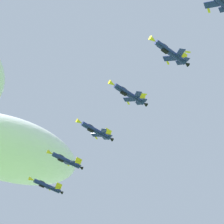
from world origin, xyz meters
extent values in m
ellipsoid|color=white|center=(0.33, 153.28, 147.26)|extent=(84.96, 43.91, 34.37)
cube|color=navy|center=(37.20, 15.76, 93.27)|extent=(3.81, 4.05, 2.37)
cube|color=yellow|center=(37.93, 17.74, 94.37)|extent=(1.61, 1.48, 0.50)
cube|color=navy|center=(40.71, 15.50, 92.77)|extent=(2.50, 2.57, 1.29)
cylinder|color=navy|center=(34.60, 33.56, 93.56)|extent=(12.10, 4.10, 1.70)
cube|color=#141947|center=(34.55, 33.80, 93.16)|extent=(10.16, 3.45, 1.11)
cone|color=yellow|center=(27.60, 32.11, 93.56)|extent=(2.67, 2.02, 1.56)
cone|color=black|center=(41.21, 34.93, 93.56)|extent=(1.84, 1.66, 1.36)
ellipsoid|color=#192333|center=(32.09, 32.69, 94.10)|extent=(3.44, 2.14, 1.52)
cube|color=black|center=(32.40, 33.55, 92.88)|extent=(2.43, 1.80, 1.30)
cube|color=navy|center=(36.72, 31.80, 92.09)|extent=(2.85, 4.04, 2.42)
cube|color=yellow|center=(38.17, 30.29, 90.96)|extent=(1.70, 1.03, 0.50)
cube|color=navy|center=(35.83, 36.11, 94.89)|extent=(3.79, 4.02, 2.42)
cube|color=yellow|center=(36.56, 38.07, 96.02)|extent=(1.61, 1.48, 0.50)
cube|color=navy|center=(39.86, 33.33, 92.74)|extent=(2.02, 2.21, 1.32)
cube|color=navy|center=(39.33, 35.85, 94.38)|extent=(2.49, 2.56, 1.32)
cube|color=yellow|center=(39.50, 33.58, 95.09)|extent=(2.86, 2.06, 2.30)
cylinder|color=navy|center=(29.68, 52.41, 92.58)|extent=(12.10, 4.10, 1.70)
cube|color=#141947|center=(29.64, 52.62, 92.17)|extent=(10.17, 3.48, 1.03)
cone|color=yellow|center=(22.68, 50.96, 92.58)|extent=(2.67, 2.02, 1.56)
cone|color=black|center=(36.29, 53.78, 92.58)|extent=(1.84, 1.66, 1.36)
ellipsoid|color=#192333|center=(27.16, 51.58, 93.15)|extent=(3.44, 2.11, 1.49)
cube|color=black|center=(27.49, 52.34, 91.87)|extent=(2.43, 1.78, 1.26)
cube|color=navy|center=(31.82, 50.54, 91.29)|extent=(2.89, 4.18, 2.15)
cube|color=yellow|center=(33.29, 48.95, 90.30)|extent=(1.70, 1.03, 0.47)
cube|color=navy|center=(30.89, 55.05, 93.73)|extent=(3.89, 4.14, 2.15)
cube|color=yellow|center=(31.60, 57.09, 94.72)|extent=(1.62, 1.49, 0.47)
cube|color=navy|center=(34.95, 52.12, 91.87)|extent=(2.03, 2.29, 1.17)
cube|color=navy|center=(34.40, 54.76, 93.30)|extent=(2.53, 2.62, 1.17)
cube|color=yellow|center=(34.55, 52.55, 94.18)|extent=(2.83, 1.89, 2.39)
cylinder|color=navy|center=(25.79, 71.97, 92.49)|extent=(12.10, 4.10, 1.70)
cube|color=#141947|center=(25.75, 72.17, 92.07)|extent=(10.17, 3.49, 0.99)
cone|color=yellow|center=(18.79, 70.52, 92.49)|extent=(2.67, 2.02, 1.56)
cone|color=black|center=(32.40, 73.34, 92.49)|extent=(1.84, 1.66, 1.36)
ellipsoid|color=#192333|center=(23.27, 71.16, 93.07)|extent=(3.43, 2.09, 1.47)
cube|color=black|center=(23.61, 71.88, 91.77)|extent=(2.43, 1.77, 1.23)
cube|color=navy|center=(27.94, 70.05, 91.28)|extent=(2.91, 4.25, 2.01)
cube|color=yellow|center=(29.42, 68.43, 90.37)|extent=(1.70, 1.03, 0.46)
cube|color=navy|center=(26.99, 74.66, 93.55)|extent=(3.93, 4.19, 2.01)
cube|color=yellow|center=(27.70, 76.73, 94.47)|extent=(1.62, 1.49, 0.46)
cube|color=navy|center=(31.07, 71.66, 91.83)|extent=(2.04, 2.32, 1.10)
cube|color=navy|center=(30.51, 74.35, 93.16)|extent=(2.55, 2.65, 1.10)
cube|color=yellow|center=(30.65, 72.17, 94.12)|extent=(2.81, 1.81, 2.43)
cylinder|color=navy|center=(20.82, 89.91, 91.31)|extent=(12.10, 4.10, 1.70)
cube|color=#141947|center=(20.77, 90.16, 90.91)|extent=(10.16, 3.45, 1.11)
cone|color=yellow|center=(13.82, 88.46, 91.31)|extent=(2.67, 2.02, 1.56)
cone|color=black|center=(27.43, 91.28, 91.31)|extent=(1.84, 1.66, 1.36)
ellipsoid|color=#192333|center=(18.30, 89.04, 91.85)|extent=(3.44, 2.13, 1.52)
cube|color=black|center=(18.62, 89.90, 90.63)|extent=(2.43, 1.80, 1.30)
cube|color=navy|center=(22.94, 88.14, 89.84)|extent=(2.85, 4.04, 2.41)
cube|color=yellow|center=(24.39, 86.63, 88.72)|extent=(1.70, 1.03, 0.50)
cube|color=navy|center=(22.04, 92.47, 92.63)|extent=(3.80, 4.03, 2.41)
cube|color=yellow|center=(22.78, 94.43, 93.75)|extent=(1.61, 1.48, 0.50)
cube|color=navy|center=(26.08, 89.68, 90.50)|extent=(2.02, 2.22, 1.31)
cube|color=navy|center=(25.55, 92.21, 92.12)|extent=(2.49, 2.56, 1.31)
cube|color=yellow|center=(25.72, 89.94, 92.84)|extent=(2.86, 2.05, 2.31)
cylinder|color=navy|center=(18.70, 107.73, 91.31)|extent=(12.10, 4.10, 1.70)
cube|color=#141947|center=(18.65, 107.97, 90.91)|extent=(10.16, 3.46, 1.09)
cone|color=yellow|center=(11.70, 106.28, 91.31)|extent=(2.67, 2.02, 1.56)
cone|color=black|center=(25.31, 109.10, 91.31)|extent=(1.84, 1.66, 1.36)
ellipsoid|color=#192333|center=(16.18, 106.88, 91.86)|extent=(3.44, 2.13, 1.51)
cube|color=black|center=(16.50, 107.70, 90.62)|extent=(2.43, 1.79, 1.29)
cube|color=navy|center=(20.83, 105.93, 89.90)|extent=(2.86, 4.09, 2.33)
cube|color=yellow|center=(22.29, 104.40, 88.82)|extent=(1.70, 1.03, 0.49)
cube|color=navy|center=(19.92, 110.32, 92.58)|extent=(3.83, 4.06, 2.33)
cube|color=yellow|center=(20.65, 112.31, 93.66)|extent=(1.61, 1.48, 0.49)
cube|color=navy|center=(23.96, 107.49, 90.53)|extent=(2.02, 2.24, 1.27)
cube|color=navy|center=(23.43, 110.05, 92.10)|extent=(2.51, 2.58, 1.27)
cube|color=yellow|center=(23.59, 107.80, 92.87)|extent=(2.85, 2.00, 2.33)
camera|label=1|loc=(-1.94, -2.86, 1.97)|focal=53.01mm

